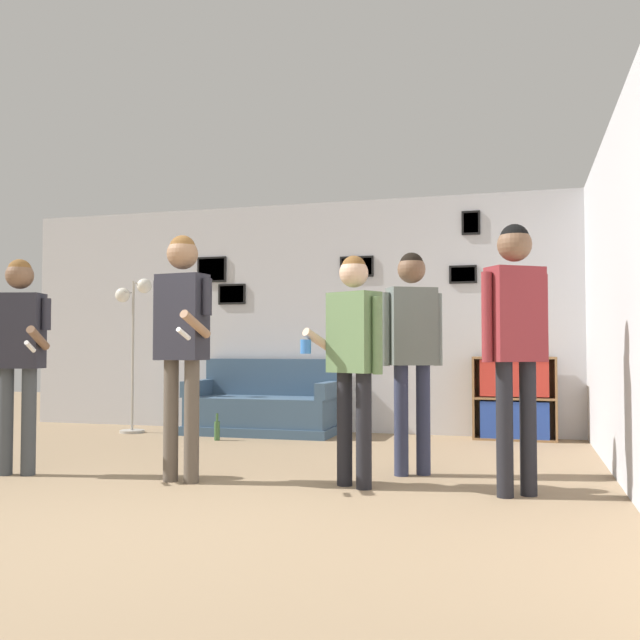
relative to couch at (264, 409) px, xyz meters
The scene contains 12 objects.
ground_plane 4.31m from the couch, 80.46° to the right, with size 20.00×20.00×0.00m, color #937A5B.
wall_back 1.35m from the couch, 30.59° to the left, with size 7.99×0.08×2.70m.
wall_right 4.17m from the couch, 28.54° to the right, with size 0.06×7.03×2.70m.
couch is the anchor object (origin of this frame).
bookshelf 2.78m from the couch, ahead, with size 0.86×0.30×0.88m.
floor_lamp 1.83m from the couch, 167.45° to the right, with size 0.45×0.28×1.78m.
person_player_foreground_left 3.23m from the couch, 106.70° to the right, with size 0.55×0.43×1.67m.
person_player_foreground_center 3.08m from the couch, 81.40° to the right, with size 0.50×0.52×1.81m.
person_watcher_holding_cup 3.33m from the couch, 58.44° to the right, with size 0.58×0.35×1.63m.
person_spectator_near_bookshelf 3.08m from the couch, 47.15° to the right, with size 0.45×0.35×1.72m.
person_spectator_far_right 4.04m from the couch, 44.69° to the right, with size 0.43×0.37×1.81m.
bottle_on_floor 0.76m from the couch, 111.01° to the right, with size 0.06×0.06×0.28m.
Camera 1 is at (2.13, -3.44, 0.98)m, focal length 40.00 mm.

